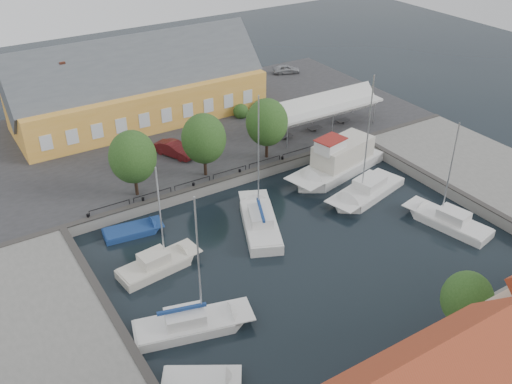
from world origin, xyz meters
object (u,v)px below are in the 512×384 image
Objects in this scene: car_red at (175,149)px; west_boat_d at (191,326)px; east_boat_c at (448,223)px; tent_canopy at (323,107)px; east_boat_a at (367,192)px; trawler at (339,163)px; launch_nw at (132,232)px; center_sailboat at (260,224)px; car_silver at (286,69)px; launch_sw at (200,382)px; west_boat_b at (158,267)px; warehouse at (133,91)px.

car_red is 0.41× the size of west_boat_d.
tent_canopy is at bearing 85.63° from east_boat_c.
east_boat_a is at bearing -74.22° from car_red.
trawler is 21.67m from launch_nw.
center_sailboat is 13.06m from west_boat_d.
car_silver is at bearing 36.67° from launch_nw.
launch_sw is (-1.54, -4.41, -0.18)m from west_boat_d.
car_silver is 28.09m from car_red.
east_boat_c is 0.91× the size of west_boat_d.
tent_canopy is 2.67× the size of launch_nw.
trawler is at bearing -2.16° from launch_nw.
trawler is at bearing -61.77° from car_red.
launch_nw is at bearing 146.83° from car_silver.
east_boat_a reaches higher than launch_sw.
center_sailboat is (-15.55, -11.62, -3.32)m from tent_canopy.
car_silver is at bearing 42.53° from west_boat_b.
east_boat_a reaches higher than trawler.
east_boat_a is 21.21m from west_boat_b.
center_sailboat is 1.31× the size of west_boat_b.
car_red is at bearing 142.58° from trawler.
east_boat_a is 1.14× the size of west_boat_d.
launch_sw is at bearing -97.83° from launch_nw.
east_boat_c is at bearing -71.51° from east_boat_a.
center_sailboat is at bearing 149.20° from east_boat_c.
west_boat_d is (-22.48, -12.05, -0.75)m from trawler.
east_boat_c reaches higher than car_silver.
car_silver is at bearing 52.08° from center_sailboat.
car_silver reaches higher than launch_sw.
center_sailboat reaches higher than west_boat_b.
car_silver reaches higher than launch_nw.
car_silver is (7.12, 17.49, -2.04)m from tent_canopy.
west_boat_d is 2.17× the size of launch_sw.
east_boat_a reaches higher than launch_nw.
tent_canopy is 36.61m from launch_sw.
center_sailboat is 12.75m from trawler.
west_boat_d is (-9.42, -33.29, -4.16)m from warehouse.
warehouse is 37.28m from east_boat_c.
east_boat_a is (-11.21, -29.80, -1.38)m from car_silver.
west_boat_d is (-9.23, -22.18, -1.47)m from car_red.
launch_sw is at bearing -109.26° from west_boat_d.
car_red is at bearing 48.00° from launch_nw.
launch_sw is (-10.96, -37.69, -4.34)m from warehouse.
east_boat_c is (15.26, -22.73, -1.49)m from car_red.
warehouse is at bearing 121.58° from trawler.
east_boat_c is (15.07, -33.84, -4.17)m from warehouse.
car_silver is 0.31× the size of center_sailboat.
car_silver is at bearing 66.78° from trawler.
east_boat_c is 24.50m from west_boat_d.
east_boat_c is at bearing -172.83° from car_silver.
trawler is (13.05, -21.24, -3.41)m from warehouse.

